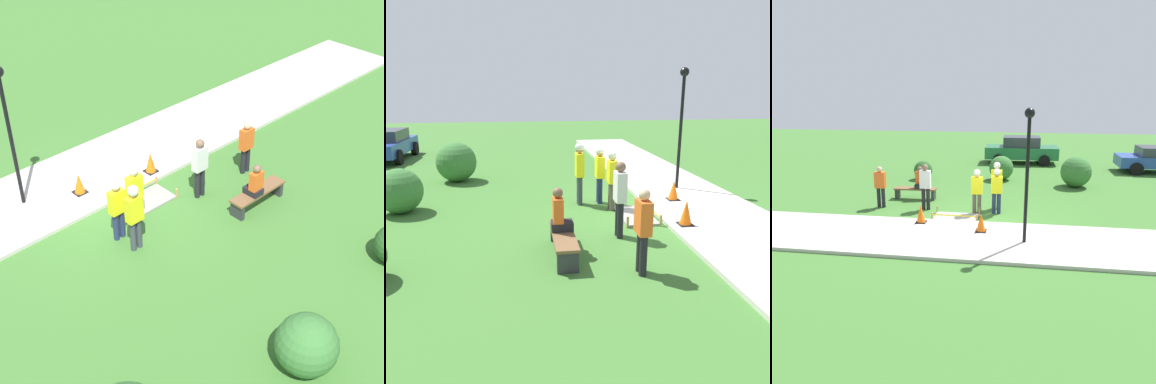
{
  "view_description": "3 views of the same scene",
  "coord_description": "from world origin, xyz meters",
  "views": [
    {
      "loc": [
        7.1,
        10.49,
        9.13
      ],
      "look_at": [
        -1.26,
        1.8,
        0.72
      ],
      "focal_mm": 55.0,
      "sensor_mm": 36.0,
      "label": 1
    },
    {
      "loc": [
        -9.72,
        3.4,
        3.23
      ],
      "look_at": [
        -0.66,
        2.05,
        0.71
      ],
      "focal_mm": 35.0,
      "sensor_mm": 36.0,
      "label": 2
    },
    {
      "loc": [
        1.38,
        -11.78,
        4.27
      ],
      "look_at": [
        -0.57,
        1.38,
        0.72
      ],
      "focal_mm": 35.0,
      "sensor_mm": 36.0,
      "label": 3
    }
  ],
  "objects": [
    {
      "name": "ground_plane",
      "position": [
        0.0,
        0.0,
        0.0
      ],
      "size": [
        60.0,
        60.0,
        0.0
      ],
      "primitive_type": "plane",
      "color": "#3D702D"
    },
    {
      "name": "person_seated_on_bench",
      "position": [
        -2.6,
        2.72,
        0.82
      ],
      "size": [
        0.36,
        0.44,
        0.89
      ],
      "color": "black",
      "rests_on": "park_bench"
    },
    {
      "name": "shrub_rounded_near",
      "position": [
        4.03,
        5.78,
        0.71
      ],
      "size": [
        1.42,
        1.42,
        1.42
      ],
      "color": "#387033",
      "rests_on": "ground_plane"
    },
    {
      "name": "traffic_cone_near_patch",
      "position": [
        -1.75,
        -0.39,
        0.4
      ],
      "size": [
        0.34,
        0.34,
        0.61
      ],
      "color": "black",
      "rests_on": "sidewalk"
    },
    {
      "name": "lamppost_near",
      "position": [
        1.62,
        -1.58,
        2.59
      ],
      "size": [
        0.28,
        0.28,
        3.79
      ],
      "color": "black",
      "rests_on": "sidewalk"
    },
    {
      "name": "bystander_in_gray_shirt",
      "position": [
        -2.01,
        1.32,
        0.98
      ],
      "size": [
        0.4,
        0.23,
        1.73
      ],
      "color": "black",
      "rests_on": "ground_plane"
    },
    {
      "name": "park_bench",
      "position": [
        -2.79,
        2.67,
        0.33
      ],
      "size": [
        1.72,
        0.44,
        0.47
      ],
      "color": "#2D2D33",
      "rests_on": "ground_plane"
    },
    {
      "name": "shrub_rounded_mid",
      "position": [
        0.53,
        6.71,
        0.61
      ],
      "size": [
        1.21,
        1.21,
        1.21
      ],
      "color": "#387033",
      "rests_on": "ground_plane"
    },
    {
      "name": "sidewalk",
      "position": [
        0.0,
        -1.5,
        0.05
      ],
      "size": [
        28.0,
        3.01,
        0.1
      ],
      "color": "#BCB7AD",
      "rests_on": "ground_plane"
    },
    {
      "name": "wet_concrete_patch",
      "position": [
        -0.72,
        0.55,
        0.03
      ],
      "size": [
        1.6,
        0.88,
        0.29
      ],
      "color": "gray",
      "rests_on": "ground_plane"
    },
    {
      "name": "worker_trainee",
      "position": [
        0.64,
        1.23,
        0.97
      ],
      "size": [
        0.4,
        0.24,
        1.66
      ],
      "color": "navy",
      "rests_on": "ground_plane"
    },
    {
      "name": "bystander_in_orange_shirt",
      "position": [
        -3.77,
        1.36,
        0.89
      ],
      "size": [
        0.4,
        0.22,
        1.59
      ],
      "color": "black",
      "rests_on": "ground_plane"
    },
    {
      "name": "worker_assistant",
      "position": [
        0.59,
        1.82,
        1.07
      ],
      "size": [
        0.4,
        0.26,
        1.79
      ],
      "color": "#383D47",
      "rests_on": "ground_plane"
    },
    {
      "name": "worker_supervisor",
      "position": [
        -0.05,
        1.03,
        0.97
      ],
      "size": [
        0.4,
        0.24,
        1.66
      ],
      "color": "brown",
      "rests_on": "ground_plane"
    },
    {
      "name": "parked_car_blue",
      "position": [
        8.91,
        9.75,
        0.75
      ],
      "size": [
        4.26,
        2.04,
        1.42
      ],
      "rotation": [
        0.0,
        0.0,
        0.0
      ],
      "color": "#28479E",
      "rests_on": "ground_plane"
    },
    {
      "name": "traffic_cone_far_patch",
      "position": [
        0.3,
        -0.91,
        0.39
      ],
      "size": [
        0.34,
        0.34,
        0.58
      ],
      "color": "black",
      "rests_on": "sidewalk"
    }
  ]
}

